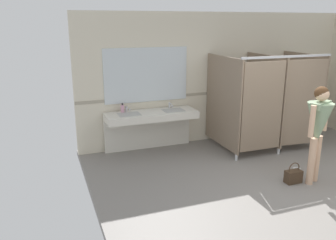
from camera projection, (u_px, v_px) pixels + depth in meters
ground_plane at (311, 195)px, 5.37m from camera, size 6.39×6.29×0.10m
wall_back at (223, 77)px, 7.60m from camera, size 6.39×0.12×2.74m
wall_back_tile_band at (224, 92)px, 7.63m from camera, size 6.39×0.01×0.06m
vanity_counter at (150, 121)px, 6.96m from camera, size 1.82×0.59×0.94m
mirror_panel at (146, 75)px, 6.91m from camera, size 1.72×0.02×1.08m
bathroom_stalls at (269, 100)px, 7.03m from camera, size 1.98×1.37×1.94m
person_standing at (318, 124)px, 5.44m from camera, size 0.53×0.53×1.59m
handbag at (293, 176)px, 5.66m from camera, size 0.27×0.14×0.35m
soap_dispenser at (122, 108)px, 6.78m from camera, size 0.07×0.07×0.18m
floor_drain_cover at (297, 168)px, 6.23m from camera, size 0.14×0.14×0.01m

